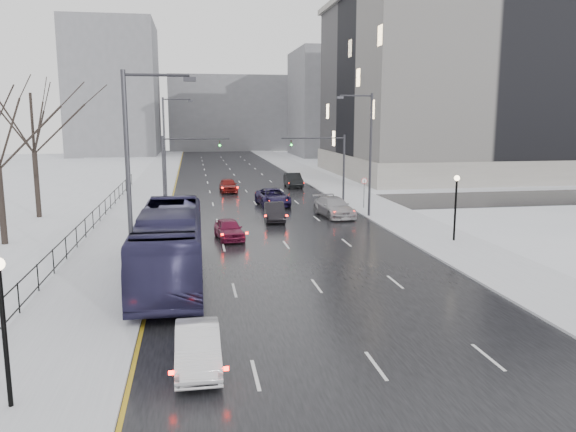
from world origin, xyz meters
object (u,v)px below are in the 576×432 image
bus (170,245)px  sedan_right_far (334,207)px  sedan_right_distant (293,180)px  streetlight_l_near (134,179)px  mast_signal_right (333,160)px  sedan_right_near (275,212)px  tree_park_d (5,246)px  lamppost_l (2,311)px  sedan_right_cross (273,197)px  streetlight_r_mid (368,149)px  mast_signal_left (175,162)px  lamppost_r_mid (456,198)px  streetlight_l_far (167,144)px  sedan_center_near (229,229)px  no_uturn_sign (364,184)px  tree_park_e (40,218)px  sedan_center_far (228,185)px  sedan_left_near (198,347)px

bus → sedan_right_far: (12.60, 16.49, -1.03)m
sedan_right_distant → streetlight_l_near: bearing=-107.8°
mast_signal_right → sedan_right_near: mast_signal_right is taller
tree_park_d → sedan_right_far: tree_park_d is taller
lamppost_l → sedan_right_cross: 37.52m
streetlight_r_mid → sedan_right_far: streetlight_r_mid is taller
mast_signal_left → sedan_right_far: bearing=-29.6°
lamppost_r_mid → sedan_right_far: (-5.40, 10.65, -2.11)m
streetlight_l_far → sedan_right_cross: bearing=-25.9°
streetlight_r_mid → mast_signal_right: size_ratio=1.54×
mast_signal_right → sedan_center_near: 18.49m
no_uturn_sign → sedan_right_far: size_ratio=0.49×
mast_signal_left → bus: size_ratio=0.50×
tree_park_e → bus: 22.86m
streetlight_l_near → bus: (1.17, 4.16, -3.75)m
streetlight_r_mid → mast_signal_left: 17.50m
tree_park_d → streetlight_l_far: (9.63, 18.00, 5.62)m
sedan_center_far → streetlight_l_far: bearing=-139.9°
mast_signal_right → sedan_center_near: bearing=-126.5°
no_uturn_sign → sedan_right_cross: bearing=156.7°
lamppost_r_mid → mast_signal_left: (-18.33, 18.00, 1.16)m
sedan_center_near → sedan_center_far: (1.49, 24.08, 0.07)m
sedan_right_cross → sedan_left_near: bearing=-106.2°
streetlight_r_mid → sedan_right_cross: streetlight_r_mid is taller
sedan_left_near → sedan_right_far: size_ratio=0.75×
sedan_right_near → sedan_right_distant: sedan_right_distant is taller
streetlight_l_far → sedan_left_near: size_ratio=2.42×
tree_park_e → sedan_center_near: 18.14m
mast_signal_right → sedan_right_far: mast_signal_right is taller
streetlight_l_far → lamppost_r_mid: (19.17, -22.00, -2.67)m
streetlight_r_mid → lamppost_r_mid: streetlight_r_mid is taller
bus → sedan_right_distant: size_ratio=2.67×
tree_park_e → streetlight_l_near: size_ratio=1.35×
tree_park_d → mast_signal_right: mast_signal_right is taller
lamppost_r_mid → sedan_center_near: 15.06m
lamppost_r_mid → mast_signal_left: size_ratio=0.66×
streetlight_l_near → sedan_center_far: 38.28m
streetlight_l_near → mast_signal_left: (0.84, 28.00, -1.51)m
mast_signal_left → sedan_right_cross: size_ratio=1.16×
tree_park_d → sedan_center_far: tree_park_d is taller
sedan_left_near → sedan_right_distant: bearing=75.6°
sedan_right_near → mast_signal_left: bearing=137.6°
streetlight_r_mid → streetlight_l_near: size_ratio=1.00×
sedan_center_far → sedan_right_distant: bearing=21.1°
sedan_right_cross → streetlight_r_mid: bearing=-51.5°
tree_park_d → lamppost_l: 23.21m
tree_park_e → mast_signal_right: tree_park_e is taller
tree_park_e → streetlight_l_near: bearing=-67.3°
streetlight_l_near → sedan_left_near: bearing=-68.7°
streetlight_l_near → sedan_center_near: (4.67, 13.39, -4.89)m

